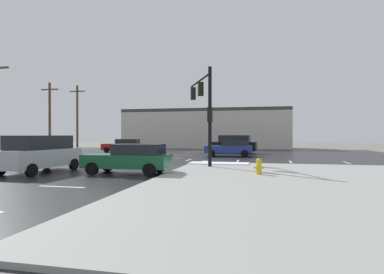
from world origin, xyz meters
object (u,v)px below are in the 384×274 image
Objects in this scene: sedan_red at (124,145)px; suv_black at (235,144)px; sedan_blue at (230,148)px; utility_pole_far at (50,116)px; fire_hydrant at (259,166)px; utility_pole_distant at (77,116)px; traffic_signal_mast at (204,102)px; sedan_green at (130,158)px; suv_silver at (40,153)px.

sedan_red is 0.94× the size of suv_black.
utility_pole_far reaches higher than sedan_blue.
fire_hydrant is 0.17× the size of sedan_blue.
sedan_blue is (12.77, -3.97, 0.00)m from sedan_red.
sedan_red is 0.53× the size of utility_pole_distant.
fire_hydrant is at bearing 125.32° from sedan_red.
traffic_signal_mast is 1.34× the size of sedan_green.
utility_pole_distant reaches higher than suv_black.
sedan_green is at bearing -44.33° from utility_pole_far.
suv_black is at bearing -8.25° from utility_pole_distant.
fire_hydrant is 19.66m from suv_black.
sedan_red is at bearing -25.66° from utility_pole_distant.
sedan_blue is at bearing -106.43° from sedan_green.
suv_silver is 0.60× the size of utility_pole_far.
traffic_signal_mast reaches higher than sedan_red.
traffic_signal_mast reaches higher than sedan_green.
utility_pole_distant reaches higher than suv_silver.
traffic_signal_mast is 27.27m from utility_pole_distant.
sedan_red and sedan_green have the same top height.
sedan_blue is at bearing -20.77° from utility_pole_distant.
sedan_green is at bearing 68.51° from sedan_blue.
utility_pole_far reaches higher than traffic_signal_mast.
traffic_signal_mast is at bearing 91.81° from suv_black.
suv_black is (-2.68, 19.47, 0.55)m from fire_hydrant.
utility_pole_distant is at bearing -54.22° from sedan_green.
sedan_blue is 0.94× the size of suv_black.
traffic_signal_mast is at bearing 78.60° from sedan_blue.
sedan_green is 0.52× the size of utility_pole_distant.
utility_pole_far is 5.90m from utility_pole_distant.
sedan_red is at bearing 15.05° from suv_silver.
suv_black is 0.61× the size of utility_pole_far.
suv_black is at bearing -20.24° from suv_silver.
fire_hydrant is 0.17× the size of sedan_green.
fire_hydrant is at bearing -179.24° from sedan_green.
utility_pole_far reaches higher than sedan_green.
traffic_signal_mast reaches higher than suv_black.
suv_black reaches higher than sedan_blue.
utility_pole_far is at bearing 39.04° from suv_silver.
traffic_signal_mast is 6.75m from sedan_green.
sedan_green is at bearing 123.86° from traffic_signal_mast.
traffic_signal_mast is 10.32m from suv_silver.
sedan_blue is (-2.76, 14.47, 0.32)m from fire_hydrant.
sedan_blue and sedan_green have the same top height.
sedan_red is 0.57× the size of utility_pole_far.
fire_hydrant is at bearing -166.85° from traffic_signal_mast.
sedan_green is at bearing 110.59° from sedan_red.
sedan_green is at bearing -52.58° from utility_pole_distant.
sedan_green is 20.14m from suv_black.
utility_pole_distant is (-24.14, 22.58, 4.07)m from fire_hydrant.
traffic_signal_mast is 6.95m from fire_hydrant.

